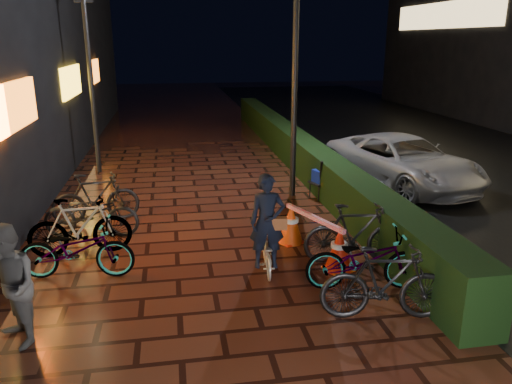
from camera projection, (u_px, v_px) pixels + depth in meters
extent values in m
plane|color=#381911|center=(215.00, 293.00, 7.80)|extent=(80.00, 80.00, 0.00)
cube|color=black|center=(296.00, 149.00, 15.72)|extent=(0.70, 20.00, 1.00)
imported|color=#545557|center=(9.00, 287.00, 6.26)|extent=(0.96, 1.01, 1.64)
imported|color=#A0A0A4|center=(402.00, 161.00, 13.42)|extent=(3.47, 5.21, 1.33)
cube|color=orange|center=(13.00, 107.00, 9.31)|extent=(0.08, 3.00, 0.90)
cube|color=yellow|center=(71.00, 81.00, 14.97)|extent=(0.08, 2.80, 0.90)
cube|color=orange|center=(94.00, 71.00, 19.68)|extent=(0.08, 2.20, 0.90)
cube|color=#FFD88C|center=(444.00, 15.00, 25.47)|extent=(0.06, 10.00, 1.30)
cylinder|color=black|center=(295.00, 88.00, 11.95)|extent=(0.17, 0.17, 5.39)
cylinder|color=black|center=(92.00, 86.00, 14.25)|extent=(0.17, 0.17, 5.04)
imported|color=beige|center=(266.00, 253.00, 8.51)|extent=(0.54, 1.24, 0.63)
imported|color=black|center=(267.00, 222.00, 8.24)|extent=(0.62, 0.44, 1.61)
cube|color=brown|center=(279.00, 223.00, 8.25)|extent=(0.29, 0.15, 0.21)
cone|color=red|center=(339.00, 249.00, 8.48)|extent=(0.49, 0.49, 0.77)
cone|color=#D5400B|center=(291.00, 223.00, 9.66)|extent=(0.49, 0.49, 0.77)
cube|color=#FF550D|center=(338.00, 269.00, 8.59)|extent=(0.54, 0.54, 0.03)
cube|color=red|center=(291.00, 241.00, 9.77)|extent=(0.54, 0.54, 0.03)
cube|color=red|center=(314.00, 218.00, 8.97)|extent=(0.67, 1.57, 0.08)
cube|color=black|center=(322.00, 183.00, 12.35)|extent=(0.68, 0.62, 0.04)
cylinder|color=black|center=(319.00, 194.00, 12.15)|extent=(0.04, 0.04, 0.39)
cylinder|color=black|center=(333.00, 191.00, 12.36)|extent=(0.04, 0.04, 0.39)
cylinder|color=black|center=(310.00, 190.00, 12.46)|extent=(0.04, 0.04, 0.39)
cylinder|color=black|center=(324.00, 188.00, 12.67)|extent=(0.04, 0.04, 0.39)
cube|color=#0B1E9B|center=(322.00, 176.00, 12.30)|extent=(0.50, 0.46, 0.31)
cylinder|color=black|center=(321.00, 179.00, 12.10)|extent=(0.18, 0.45, 0.99)
imported|color=black|center=(80.00, 227.00, 9.05)|extent=(1.87, 0.69, 1.10)
imported|color=black|center=(96.00, 198.00, 10.68)|extent=(1.89, 0.82, 1.10)
imported|color=black|center=(91.00, 213.00, 9.91)|extent=(1.95, 0.91, 0.99)
imported|color=black|center=(77.00, 249.00, 8.20)|extent=(1.95, 0.87, 0.99)
imported|color=black|center=(385.00, 283.00, 6.94)|extent=(1.89, 0.82, 1.10)
imported|color=black|center=(356.00, 234.00, 8.71)|extent=(1.88, 0.75, 1.10)
imported|color=black|center=(365.00, 260.00, 7.82)|extent=(1.95, 0.90, 0.99)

